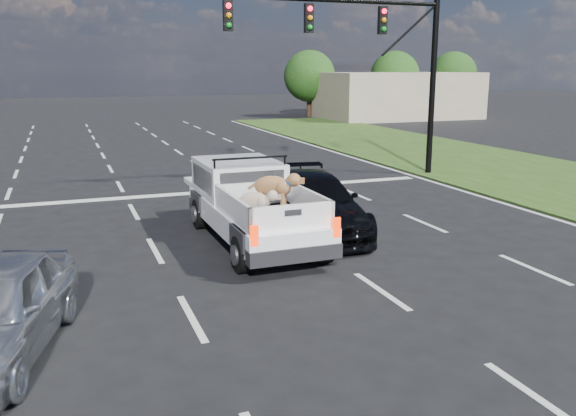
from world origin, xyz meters
The scene contains 9 objects.
ground centered at (0.00, 0.00, 0.00)m, with size 160.00×160.00×0.00m, color black.
road_markings centered at (0.00, 6.56, 0.01)m, with size 17.75×60.00×0.01m.
traffic_signal centered at (7.20, 10.50, 4.73)m, with size 9.11×0.31×7.00m.
building_right centered at (22.00, 34.00, 1.80)m, with size 12.00×7.00×3.60m, color tan.
tree_far_d centered at (16.00, 38.00, 3.29)m, with size 4.20×4.20×5.40m.
tree_far_e centered at (24.00, 38.00, 3.29)m, with size 4.20×4.20×5.40m.
tree_far_f centered at (30.00, 38.00, 3.29)m, with size 4.20×4.20×5.40m.
pickup_truck centered at (0.51, 4.01, 0.92)m, with size 2.05×5.33×1.99m.
black_coupe centered at (2.20, 4.31, 0.71)m, with size 1.99×4.89×1.42m, color black.
Camera 1 is at (-3.52, -9.24, 3.99)m, focal length 38.00 mm.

